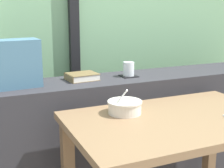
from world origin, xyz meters
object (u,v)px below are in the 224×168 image
object	(u,v)px
coaster_square	(129,76)
throw_pillow	(9,64)
breakfast_table	(175,142)
juice_glass	(129,70)
soup_bowl	(125,107)
closed_book	(82,77)

from	to	relation	value
coaster_square	throw_pillow	bearing A→B (deg)	-179.88
coaster_square	throw_pillow	distance (m)	0.73
coaster_square	breakfast_table	bearing A→B (deg)	-92.92
juice_glass	soup_bowl	xyz separation A→B (m)	(-0.23, -0.41, -0.10)
breakfast_table	juice_glass	world-z (taller)	juice_glass
juice_glass	closed_book	bearing A→B (deg)	174.56
breakfast_table	closed_book	bearing A→B (deg)	114.37
breakfast_table	soup_bowl	distance (m)	0.30
closed_book	throw_pillow	xyz separation A→B (m)	(-0.41, -0.03, 0.11)
soup_bowl	breakfast_table	bearing A→B (deg)	-38.58
coaster_square	closed_book	xyz separation A→B (m)	(-0.30, 0.03, 0.02)
soup_bowl	closed_book	bearing A→B (deg)	99.55
closed_book	soup_bowl	bearing A→B (deg)	-80.45
breakfast_table	closed_book	xyz separation A→B (m)	(-0.27, 0.60, 0.23)
coaster_square	juice_glass	xyz separation A→B (m)	(0.00, 0.00, 0.04)
coaster_square	throw_pillow	size ratio (longest dim) A/B	0.31
closed_book	soup_bowl	xyz separation A→B (m)	(0.07, -0.44, -0.07)
breakfast_table	throw_pillow	xyz separation A→B (m)	(-0.69, 0.57, 0.34)
throw_pillow	soup_bowl	size ratio (longest dim) A/B	1.82
juice_glass	soup_bowl	world-z (taller)	juice_glass
closed_book	throw_pillow	world-z (taller)	throw_pillow
coaster_square	closed_book	distance (m)	0.30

